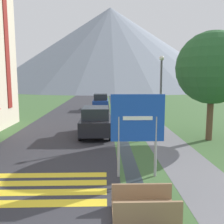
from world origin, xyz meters
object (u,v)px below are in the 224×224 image
(road_sign, at_px, (138,124))
(streetlamp, at_px, (161,90))
(tree_by_path, at_px, (212,68))
(parked_car_near, at_px, (96,121))
(parked_car_far, at_px, (101,102))
(footbridge, at_px, (144,207))

(road_sign, distance_m, streetlamp, 6.40)
(tree_by_path, bearing_deg, parked_car_near, 169.62)
(road_sign, xyz_separation_m, parked_car_far, (-1.65, 19.30, -1.05))
(footbridge, distance_m, parked_car_near, 9.31)
(streetlamp, bearing_deg, road_sign, -109.83)
(road_sign, distance_m, parked_car_far, 19.40)
(parked_car_far, xyz_separation_m, streetlamp, (3.80, -13.35, 2.00))
(parked_car_far, xyz_separation_m, tree_by_path, (6.54, -13.99, 3.24))
(parked_car_far, distance_m, tree_by_path, 15.78)
(footbridge, xyz_separation_m, parked_car_near, (-1.60, 9.15, 0.68))
(road_sign, xyz_separation_m, streetlamp, (2.15, 5.95, 0.95))
(parked_car_far, bearing_deg, parked_car_near, -90.39)
(streetlamp, height_order, tree_by_path, tree_by_path)
(streetlamp, xyz_separation_m, tree_by_path, (2.75, -0.64, 1.24))
(road_sign, relative_size, footbridge, 1.78)
(parked_car_far, relative_size, streetlamp, 0.82)
(parked_car_far, height_order, streetlamp, streetlamp)
(parked_car_near, bearing_deg, footbridge, -80.08)
(footbridge, bearing_deg, tree_by_path, 57.62)
(road_sign, bearing_deg, footbridge, -93.00)
(road_sign, bearing_deg, tree_by_path, 47.33)
(road_sign, xyz_separation_m, footbridge, (-0.14, -2.62, -1.73))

